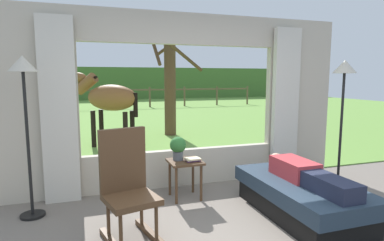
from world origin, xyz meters
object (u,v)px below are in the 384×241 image
Objects in this scene: potted_plant at (178,147)px; floor_lamp_left at (24,88)px; rocking_chair at (127,186)px; floor_lamp_right at (344,86)px; side_table at (185,167)px; horse at (109,98)px; reclining_person at (305,174)px; book_stack at (193,159)px; recliner_sofa at (301,197)px; pasture_tree at (170,78)px.

potted_plant is 0.17× the size of floor_lamp_left.
potted_plant is (0.79, 0.93, 0.16)m from rocking_chair.
potted_plant is at bearing 168.05° from floor_lamp_right.
rocking_chair is at bearing -40.67° from floor_lamp_left.
side_table is 3.76m from horse.
floor_lamp_left is (-1.88, 0.00, 1.09)m from side_table.
rocking_chair is 0.60× the size of floor_lamp_left.
rocking_chair is at bearing -145.48° from horse.
horse is (-1.87, 4.62, 0.63)m from reclining_person.
horse is at bearing 125.85° from floor_lamp_right.
potted_plant is 0.17× the size of floor_lamp_right.
recliner_sofa is at bearing -40.54° from book_stack.
floor_lamp_right is (1.05, 0.54, 1.29)m from recliner_sofa.
rocking_chair is 4.52m from horse.
floor_lamp_left reaches higher than reclining_person.
recliner_sofa is 0.91× the size of floor_lamp_left.
potted_plant reaches higher than reclining_person.
reclining_person is 1.53m from side_table.
rocking_chair is 1.26m from book_stack.
side_table is at bearing 139.98° from recliner_sofa.
potted_plant is (-1.22, 1.02, 0.48)m from recliner_sofa.
horse is 2.09m from pasture_tree.
reclining_person reaches higher than book_stack.
floor_lamp_right is 5.24m from pasture_tree.
potted_plant is (-0.08, 0.06, 0.28)m from side_table.
reclining_person reaches higher than recliner_sofa.
pasture_tree is (0.91, 4.74, 1.09)m from book_stack.
pasture_tree reaches higher than rocking_chair.
rocking_chair is 5.36× the size of book_stack.
floor_lamp_left is (-1.97, 0.06, 0.97)m from book_stack.
floor_lamp_left reaches higher than horse.
side_table is at bearing -132.23° from horse.
pasture_tree is (1.73, 1.07, 0.47)m from horse.
recliner_sofa is 5.31× the size of potted_plant.
rocking_chair is 1.23m from potted_plant.
reclining_person is 1.55m from floor_lamp_right.
pasture_tree reaches higher than potted_plant.
rocking_chair is 2.15× the size of side_table.
pasture_tree is (2.89, 4.68, 0.12)m from floor_lamp_left.
floor_lamp_left is 1.00× the size of floor_lamp_right.
recliner_sofa is at bearing -40.00° from side_table.
horse is (-2.91, 4.03, -0.35)m from floor_lamp_right.
floor_lamp_right is (3.06, 0.45, 0.96)m from rocking_chair.
book_stack is (-1.05, 0.95, 0.02)m from reclining_person.
recliner_sofa is at bearing -39.80° from potted_plant.
floor_lamp_left is at bearing 161.49° from reclining_person.
reclining_person is 1.64m from potted_plant.
floor_lamp_right is at bearing -11.95° from potted_plant.
side_table is (-1.14, 0.96, 0.21)m from recliner_sofa.
book_stack reaches higher than side_table.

